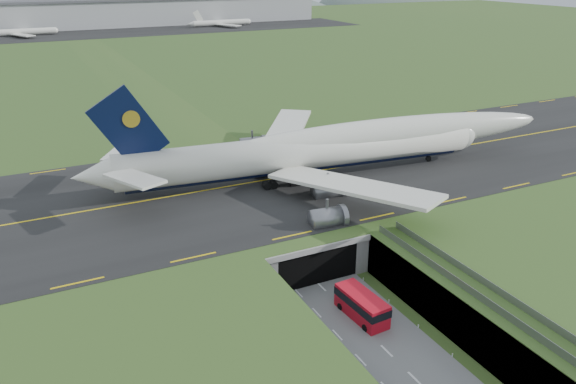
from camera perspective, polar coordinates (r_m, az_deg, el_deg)
ground at (r=72.11m, az=6.23°, el=-12.36°), size 900.00×900.00×0.00m
airfield_deck at (r=70.46m, az=6.33°, el=-10.35°), size 800.00×800.00×6.00m
trench_road at (r=67.11m, az=9.73°, el=-15.47°), size 12.00×75.00×0.20m
taxiway at (r=95.40m, az=-4.12°, el=0.87°), size 800.00×44.00×0.18m
tunnel_portal at (r=82.92m, az=0.21°, el=-4.60°), size 17.00×22.30×6.00m
guideway at (r=64.07m, az=24.60°, el=-13.71°), size 3.00×53.00×7.05m
jumbo_jet at (r=98.39m, az=4.87°, el=4.59°), size 86.60×56.79×18.89m
shuttle_tram at (r=70.92m, az=7.50°, el=-11.38°), size 3.47×8.02×3.19m
cargo_terminal at (r=351.57m, az=-21.57°, el=16.44°), size 320.00×67.00×15.60m
distant_hills at (r=491.38m, az=-15.17°, el=16.32°), size 700.00×91.00×60.00m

